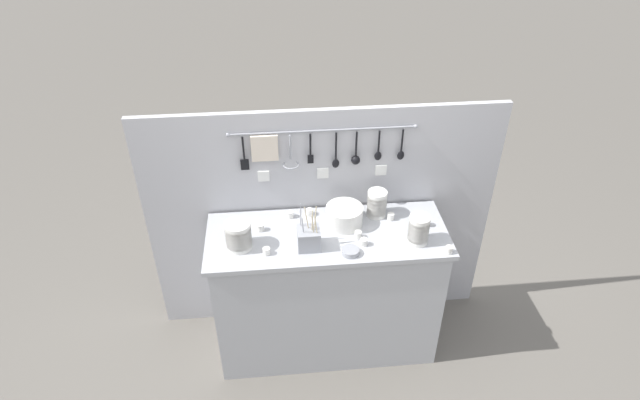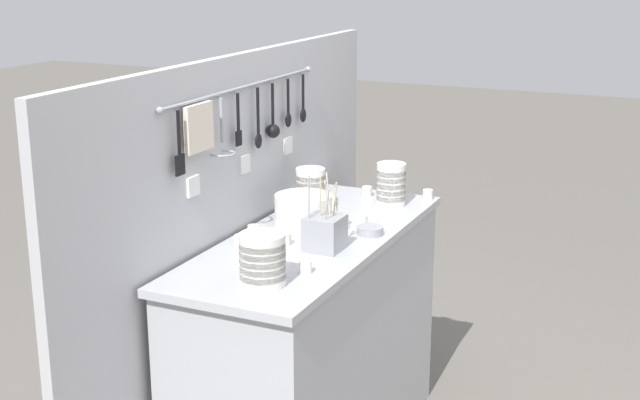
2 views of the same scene
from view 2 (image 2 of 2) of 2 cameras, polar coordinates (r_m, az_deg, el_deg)
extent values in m
cube|color=#ADAFB5|center=(3.37, -0.48, -2.57)|extent=(1.45, 0.55, 0.03)
cube|color=#ADAFB5|center=(3.55, -0.46, -9.88)|extent=(1.39, 0.53, 0.92)
cube|color=#B2B2B7|center=(3.55, -5.04, -3.82)|extent=(2.25, 0.04, 1.62)
cylinder|color=#93969E|center=(3.36, -4.85, 7.23)|extent=(1.10, 0.01, 0.01)
sphere|color=#93969E|center=(2.90, -10.22, 5.67)|extent=(0.02, 0.02, 0.02)
sphere|color=#93969E|center=(3.84, -0.77, 8.37)|extent=(0.02, 0.02, 0.02)
cylinder|color=black|center=(2.98, -9.04, 4.23)|extent=(0.01, 0.01, 0.15)
cube|color=black|center=(3.00, -8.95, 2.23)|extent=(0.05, 0.01, 0.07)
cylinder|color=#93969E|center=(2.97, -9.30, 5.82)|extent=(0.01, 0.01, 0.02)
cube|color=beige|center=(3.08, -7.76, 4.60)|extent=(0.16, 0.02, 0.16)
cylinder|color=#93969E|center=(3.07, -8.01, 6.20)|extent=(0.01, 0.01, 0.02)
cylinder|color=#93969E|center=(3.20, -6.33, 5.09)|extent=(0.01, 0.01, 0.16)
torus|color=#93969E|center=(3.23, -6.26, 2.98)|extent=(0.10, 0.10, 0.01)
cylinder|color=#93969E|center=(3.20, -6.56, 6.63)|extent=(0.01, 0.01, 0.02)
cylinder|color=black|center=(3.30, -5.27, 5.60)|extent=(0.01, 0.01, 0.14)
cube|color=black|center=(3.32, -5.23, 3.95)|extent=(0.04, 0.01, 0.06)
cylinder|color=#93969E|center=(3.30, -5.48, 6.94)|extent=(0.01, 0.01, 0.02)
cylinder|color=black|center=(3.44, -3.99, 5.69)|extent=(0.01, 0.01, 0.18)
ellipsoid|color=black|center=(3.46, -3.96, 3.79)|extent=(0.04, 0.02, 0.06)
cylinder|color=#93969E|center=(3.43, -4.20, 7.31)|extent=(0.01, 0.01, 0.02)
cylinder|color=black|center=(3.54, -3.05, 6.10)|extent=(0.01, 0.01, 0.17)
sphere|color=black|center=(3.56, -3.02, 4.43)|extent=(0.06, 0.06, 0.06)
cylinder|color=#93969E|center=(3.53, -3.24, 7.58)|extent=(0.01, 0.01, 0.02)
cylinder|color=black|center=(3.66, -2.06, 6.64)|extent=(0.01, 0.01, 0.15)
ellipsoid|color=black|center=(3.67, -2.04, 5.14)|extent=(0.04, 0.02, 0.06)
cylinder|color=#93969E|center=(3.65, -2.24, 7.87)|extent=(0.01, 0.01, 0.02)
cylinder|color=black|center=(3.78, -1.09, 6.92)|extent=(0.01, 0.01, 0.15)
ellipsoid|color=black|center=(3.80, -1.08, 5.44)|extent=(0.04, 0.02, 0.06)
cylinder|color=#93969E|center=(3.78, -1.26, 8.14)|extent=(0.01, 0.01, 0.02)
cube|color=white|center=(3.12, -8.13, 0.88)|extent=(0.07, 0.01, 0.07)
cube|color=white|center=(3.42, -4.85, 2.31)|extent=(0.07, 0.01, 0.07)
cube|color=white|center=(3.73, -2.10, 3.50)|extent=(0.07, 0.01, 0.07)
cylinder|color=silver|center=(3.77, 4.55, 0.01)|extent=(0.12, 0.12, 0.05)
cylinder|color=silver|center=(3.76, 4.56, 0.40)|extent=(0.12, 0.12, 0.05)
cylinder|color=silver|center=(3.75, 4.56, 0.80)|extent=(0.12, 0.12, 0.05)
cylinder|color=silver|center=(3.75, 4.57, 1.19)|extent=(0.12, 0.12, 0.05)
cylinder|color=silver|center=(3.74, 4.58, 1.59)|extent=(0.12, 0.12, 0.05)
cylinder|color=silver|center=(3.73, 4.59, 1.99)|extent=(0.12, 0.12, 0.05)
cylinder|color=silver|center=(3.70, -0.61, -0.24)|extent=(0.12, 0.12, 0.05)
cylinder|color=silver|center=(3.70, -0.62, 0.14)|extent=(0.12, 0.12, 0.05)
cylinder|color=silver|center=(3.69, -0.62, 0.53)|extent=(0.12, 0.12, 0.05)
cylinder|color=silver|center=(3.68, -0.62, 0.91)|extent=(0.12, 0.12, 0.05)
cylinder|color=silver|center=(3.68, -0.62, 1.30)|extent=(0.12, 0.12, 0.05)
cylinder|color=silver|center=(3.67, -0.62, 1.68)|extent=(0.12, 0.12, 0.05)
cylinder|color=silver|center=(2.89, -3.68, -5.00)|extent=(0.15, 0.15, 0.05)
cylinder|color=silver|center=(2.88, -3.69, -4.53)|extent=(0.15, 0.15, 0.05)
cylinder|color=silver|center=(2.87, -3.70, -4.06)|extent=(0.15, 0.15, 0.05)
cylinder|color=silver|center=(2.86, -3.71, -3.58)|extent=(0.15, 0.15, 0.05)
cylinder|color=silver|center=(2.85, -3.72, -3.11)|extent=(0.15, 0.15, 0.05)
cylinder|color=silver|center=(2.85, -3.73, -2.62)|extent=(0.15, 0.15, 0.05)
cylinder|color=silver|center=(3.50, -1.06, -1.54)|extent=(0.23, 0.23, 0.01)
cylinder|color=silver|center=(3.49, -1.06, -1.39)|extent=(0.23, 0.23, 0.01)
cylinder|color=silver|center=(3.49, -1.06, -1.25)|extent=(0.23, 0.23, 0.01)
cylinder|color=silver|center=(3.49, -1.06, -1.10)|extent=(0.23, 0.23, 0.01)
cylinder|color=silver|center=(3.48, -1.06, -0.95)|extent=(0.23, 0.23, 0.01)
cylinder|color=silver|center=(3.48, -1.06, -0.80)|extent=(0.23, 0.23, 0.01)
cylinder|color=silver|center=(3.48, -1.07, -0.65)|extent=(0.23, 0.23, 0.01)
cylinder|color=silver|center=(3.48, -1.07, -0.50)|extent=(0.23, 0.23, 0.01)
cylinder|color=silver|center=(3.47, -1.07, -0.35)|extent=(0.23, 0.23, 0.01)
cylinder|color=silver|center=(3.47, -1.07, -0.21)|extent=(0.23, 0.23, 0.01)
cylinder|color=silver|center=(3.47, -1.07, -0.06)|extent=(0.23, 0.23, 0.01)
cylinder|color=silver|center=(3.47, -1.07, 0.09)|extent=(0.23, 0.23, 0.01)
cylinder|color=silver|center=(3.46, -1.07, 0.24)|extent=(0.23, 0.23, 0.01)
cylinder|color=#93969E|center=(3.38, 3.22, -1.96)|extent=(0.10, 0.10, 0.03)
cube|color=#93969E|center=(3.20, 0.29, -2.13)|extent=(0.13, 0.13, 0.12)
cylinder|color=#93969E|center=(3.15, -0.72, -0.36)|extent=(0.01, 0.01, 0.22)
cylinder|color=#C6B793|center=(3.20, 1.09, -0.50)|extent=(0.02, 0.02, 0.17)
cylinder|color=#C6B793|center=(3.19, 0.42, -0.39)|extent=(0.02, 0.02, 0.19)
cylinder|color=#93969E|center=(3.13, 0.41, -0.82)|extent=(0.02, 0.03, 0.17)
cylinder|color=#C6B793|center=(3.17, 0.02, -0.24)|extent=(0.03, 0.02, 0.22)
cylinder|color=#C6B793|center=(3.18, 0.93, -0.45)|extent=(0.02, 0.03, 0.19)
cylinder|color=#C6B793|center=(3.20, 0.57, -0.12)|extent=(0.03, 0.03, 0.21)
cylinder|color=silver|center=(3.90, 3.03, 0.56)|extent=(0.04, 0.04, 0.04)
cylinder|color=silver|center=(3.48, 2.70, -1.32)|extent=(0.04, 0.04, 0.04)
cylinder|color=silver|center=(3.37, -4.29, -1.97)|extent=(0.04, 0.04, 0.04)
cylinder|color=silver|center=(2.98, -0.93, -4.30)|extent=(0.04, 0.04, 0.04)
cylinder|color=silver|center=(3.26, -5.12, -2.59)|extent=(0.04, 0.04, 0.04)
cylinder|color=silver|center=(3.27, -2.23, -2.51)|extent=(0.04, 0.04, 0.04)
cylinder|color=silver|center=(3.05, -4.97, -3.88)|extent=(0.04, 0.04, 0.04)
cylinder|color=silver|center=(3.49, 1.49, -1.28)|extent=(0.04, 0.04, 0.04)
cylinder|color=silver|center=(3.87, 6.92, 0.35)|extent=(0.04, 0.04, 0.04)
cylinder|color=silver|center=(3.75, 0.68, -0.05)|extent=(0.04, 0.04, 0.04)
camera|label=1|loc=(2.99, 53.39, 28.85)|focal=30.00mm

